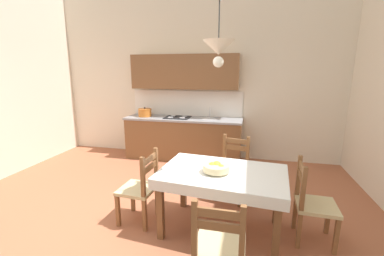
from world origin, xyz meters
The scene contains 10 objects.
ground_plane centered at (0.00, 0.00, -0.05)m, with size 6.67×6.13×0.10m, color #A86042.
wall_back centered at (0.00, 2.83, 2.05)m, with size 6.67×0.12×4.11m, color silver.
kitchen_cabinetry centered at (-0.18, 2.50, 0.86)m, with size 2.47×0.63×2.20m.
dining_table centered at (0.91, 0.10, 0.63)m, with size 1.50×1.06×0.75m.
dining_chair_window_side centered at (1.90, 0.15, 0.44)m, with size 0.44×0.44×0.93m.
dining_chair_kitchen_side centered at (0.98, 0.96, 0.44)m, with size 0.50×0.50×0.93m.
dining_chair_tv_side centered at (-0.10, 0.07, 0.44)m, with size 0.45×0.45×0.93m.
dining_chair_camera_side centered at (0.99, -0.78, 0.44)m, with size 0.42×0.42×0.93m.
fruit_bowl centered at (0.85, 0.05, 0.81)m, with size 0.30×0.30×0.12m.
pendant_lamp centered at (0.84, 0.01, 2.09)m, with size 0.32×0.32×0.80m.
Camera 1 is at (1.17, -2.59, 1.87)m, focal length 23.49 mm.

